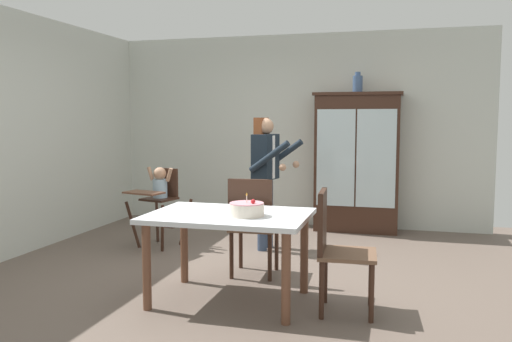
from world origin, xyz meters
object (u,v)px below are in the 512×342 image
at_px(dining_chair_right_end, 335,242).
at_px(adult_person, 266,166).
at_px(dining_chair_far_side, 252,220).
at_px(ceramic_vase, 358,84).
at_px(dining_table, 229,226).
at_px(birthday_cake, 247,209).
at_px(china_cabinet, 357,162).
at_px(high_chair_with_toddler, 159,192).

bearing_deg(dining_chair_right_end, adult_person, 25.61).
bearing_deg(dining_chair_far_side, adult_person, -85.51).
relative_size(ceramic_vase, dining_chair_far_side, 0.28).
bearing_deg(dining_table, dining_chair_far_side, 89.32).
bearing_deg(dining_chair_right_end, birthday_cake, 91.19).
xyz_separation_m(china_cabinet, birthday_cake, (-0.61, -3.17, -0.14)).
relative_size(adult_person, dining_chair_right_end, 1.59).
bearing_deg(birthday_cake, china_cabinet, 79.04).
height_order(ceramic_vase, birthday_cake, ceramic_vase).
relative_size(adult_person, dining_table, 1.17).
xyz_separation_m(high_chair_with_toddler, dining_table, (1.39, -1.58, -0.02)).
relative_size(china_cabinet, adult_person, 1.22).
relative_size(high_chair_with_toddler, dining_table, 0.72).
distance_m(adult_person, dining_chair_right_end, 2.11).
relative_size(china_cabinet, ceramic_vase, 6.90).
distance_m(dining_table, birthday_cake, 0.24).
relative_size(birthday_cake, dining_chair_far_side, 0.29).
xyz_separation_m(dining_table, birthday_cake, (0.17, -0.07, 0.16)).
bearing_deg(ceramic_vase, birthday_cake, -100.78).
height_order(china_cabinet, dining_table, china_cabinet).
bearing_deg(dining_chair_right_end, dining_chair_far_side, 47.63).
xyz_separation_m(adult_person, dining_chair_far_side, (0.15, -1.11, -0.41)).
height_order(china_cabinet, high_chair_with_toddler, china_cabinet).
height_order(dining_table, birthday_cake, birthday_cake).
bearing_deg(adult_person, birthday_cake, -160.07).
height_order(china_cabinet, dining_chair_far_side, china_cabinet).
bearing_deg(dining_table, high_chair_with_toddler, 131.35).
height_order(ceramic_vase, dining_chair_far_side, ceramic_vase).
xyz_separation_m(ceramic_vase, high_chair_with_toddler, (-2.17, -1.53, -1.33)).
bearing_deg(ceramic_vase, dining_chair_right_end, -88.26).
xyz_separation_m(birthday_cake, dining_chair_right_end, (0.70, 0.06, -0.24)).
xyz_separation_m(birthday_cake, dining_chair_far_side, (-0.17, 0.75, -0.24)).
bearing_deg(birthday_cake, adult_person, 99.63).
relative_size(high_chair_with_toddler, dining_chair_right_end, 0.99).
xyz_separation_m(china_cabinet, dining_chair_far_side, (-0.78, -2.42, -0.38)).
height_order(china_cabinet, adult_person, china_cabinet).
bearing_deg(dining_chair_right_end, high_chair_with_toddler, 51.19).
bearing_deg(birthday_cake, ceramic_vase, 79.22).
xyz_separation_m(high_chair_with_toddler, dining_chair_right_end, (2.26, -1.59, -0.10)).
distance_m(china_cabinet, high_chair_with_toddler, 2.67).
bearing_deg(high_chair_with_toddler, dining_table, -35.14).
bearing_deg(dining_table, china_cabinet, 75.74).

